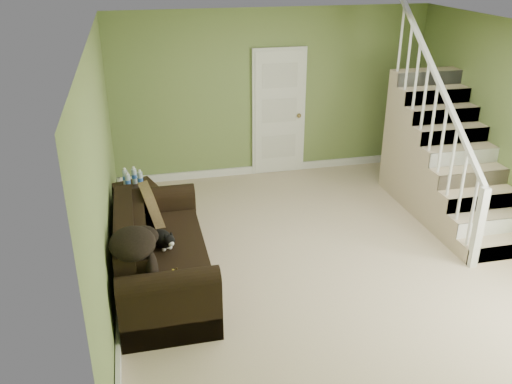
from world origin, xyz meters
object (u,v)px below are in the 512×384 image
sofa (159,258)px  banana (174,274)px  side_table (137,208)px  cat (163,239)px

sofa → banana: size_ratio=13.08×
side_table → cat: size_ratio=1.73×
banana → sofa: bearing=98.6°
sofa → side_table: 1.34m
sofa → banana: (0.12, -0.61, 0.16)m
sofa → side_table: bearing=98.1°
sofa → cat: sofa is taller
side_table → banana: bearing=-80.9°
side_table → banana: size_ratio=5.08×
sofa → cat: size_ratio=4.45×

